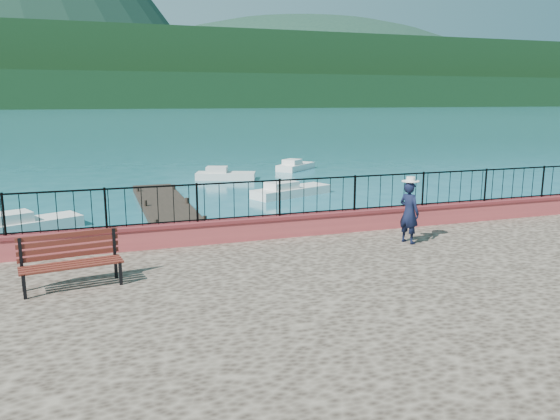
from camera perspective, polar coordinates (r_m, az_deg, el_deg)
ground at (r=11.91m, az=7.31°, el=-12.48°), size 2000.00×2000.00×0.00m
parapet at (r=14.68m, az=1.08°, el=-1.62°), size 28.00×0.46×0.58m
railing at (r=14.52m, az=1.09°, el=1.32°), size 27.00×0.05×0.95m
dock at (r=22.41m, az=-11.10°, el=-0.74°), size 2.00×16.00×0.30m
far_forest at (r=309.79m, az=-18.47°, el=11.73°), size 900.00×60.00×18.00m
foothills at (r=370.15m, az=-18.74°, el=13.60°), size 900.00×120.00×44.00m
companion_hill at (r=612.53m, az=2.61°, el=11.07°), size 448.00×384.00×180.00m
park_bench at (r=11.45m, az=-20.90°, el=-6.08°), size 1.97×0.89×1.05m
person at (r=14.25m, az=13.34°, el=-0.26°), size 0.55×0.67×1.59m
hat at (r=14.10m, az=13.50°, el=3.15°), size 0.44×0.44×0.12m
boat_0 at (r=22.34m, az=-24.84°, el=-0.99°), size 3.93×2.69×0.80m
boat_2 at (r=27.70m, az=1.20°, el=2.33°), size 4.54×2.80×0.80m
boat_4 at (r=33.57m, az=-5.70°, el=3.89°), size 3.79×2.44×0.80m
boat_5 at (r=37.92m, az=1.66°, el=4.82°), size 3.36×3.12×0.80m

